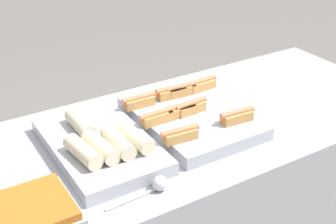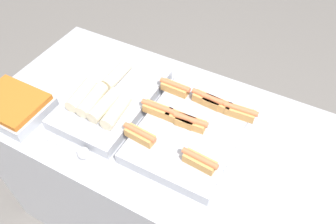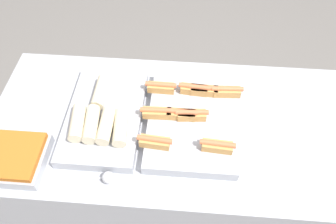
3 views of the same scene
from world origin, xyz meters
name	(u,v)px [view 2 (image 2 of 3)]	position (x,y,z in m)	size (l,w,h in m)	color
counter	(190,190)	(0.00, 0.00, 0.45)	(1.86, 0.79, 0.90)	#A8AAB2
tray_hotdogs	(191,127)	(-0.03, 0.01, 0.94)	(0.45, 0.52, 0.10)	#A8AAB2
tray_wraps	(110,98)	(-0.41, -0.01, 0.94)	(0.32, 0.53, 0.11)	#A8AAB2
tray_side_front	(13,106)	(-0.75, -0.25, 0.94)	(0.30, 0.23, 0.07)	#A8AAB2
serving_spoon_near	(81,152)	(-0.35, -0.30, 0.92)	(0.21, 0.05, 0.05)	silver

